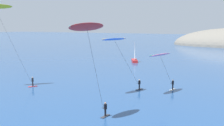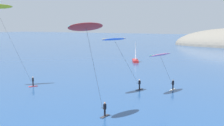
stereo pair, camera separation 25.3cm
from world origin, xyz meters
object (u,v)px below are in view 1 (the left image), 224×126
(sailboat_near, at_px, (134,60))
(kitesurfer_red, at_px, (88,34))
(kitesurfer_pink, at_px, (161,58))
(kitesurfer_blue, at_px, (117,45))

(sailboat_near, xyz_separation_m, kitesurfer_red, (15.06, -47.97, 8.86))
(sailboat_near, relative_size, kitesurfer_red, 0.53)
(kitesurfer_pink, xyz_separation_m, kitesurfer_blue, (-5.72, -3.52, 2.02))
(kitesurfer_red, bearing_deg, sailboat_near, 107.43)
(kitesurfer_pink, distance_m, kitesurfer_blue, 7.02)
(kitesurfer_red, bearing_deg, kitesurfer_pink, 79.30)
(sailboat_near, bearing_deg, kitesurfer_blue, -71.02)
(sailboat_near, distance_m, kitesurfer_pink, 37.28)
(kitesurfer_blue, height_order, kitesurfer_red, kitesurfer_red)
(kitesurfer_blue, xyz_separation_m, kitesurfer_red, (2.75, -12.19, 1.94))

